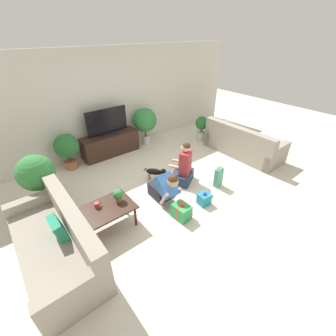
{
  "coord_description": "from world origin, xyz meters",
  "views": [
    {
      "loc": [
        -2.54,
        -2.86,
        2.93
      ],
      "look_at": [
        -0.04,
        0.23,
        0.45
      ],
      "focal_mm": 24.0,
      "sensor_mm": 36.0,
      "label": 1
    }
  ],
  "objects_px": {
    "potted_plant_corner_right": "(202,126)",
    "potted_plant_back_left": "(67,147)",
    "person_sitting": "(184,168)",
    "tv_console": "(111,144)",
    "potted_plant_back_right": "(145,121)",
    "gift_box_a": "(181,211)",
    "gift_box_b": "(204,199)",
    "person_kneeling": "(165,188)",
    "dog": "(156,172)",
    "tv": "(107,123)",
    "mug": "(97,205)",
    "tabletop_plant": "(118,195)",
    "sofa_left": "(58,244)",
    "coffee_table": "(106,210)",
    "gift_bag_a": "(218,177)",
    "potted_plant_corner_left": "(36,174)",
    "sofa_right": "(242,144)"
  },
  "relations": [
    {
      "from": "tv",
      "to": "potted_plant_back_right",
      "type": "xyz_separation_m",
      "value": [
        1.1,
        -0.05,
        -0.17
      ]
    },
    {
      "from": "gift_bag_a",
      "to": "mug",
      "type": "height_order",
      "value": "mug"
    },
    {
      "from": "tabletop_plant",
      "to": "potted_plant_back_left",
      "type": "bearing_deg",
      "value": 92.07
    },
    {
      "from": "sofa_left",
      "to": "person_sitting",
      "type": "distance_m",
      "value": 2.76
    },
    {
      "from": "tv",
      "to": "mug",
      "type": "relative_size",
      "value": 9.04
    },
    {
      "from": "potted_plant_corner_right",
      "to": "gift_box_a",
      "type": "relative_size",
      "value": 2.04
    },
    {
      "from": "potted_plant_back_left",
      "to": "person_sitting",
      "type": "distance_m",
      "value": 2.77
    },
    {
      "from": "potted_plant_back_left",
      "to": "dog",
      "type": "bearing_deg",
      "value": -53.52
    },
    {
      "from": "sofa_left",
      "to": "gift_box_a",
      "type": "height_order",
      "value": "sofa_left"
    },
    {
      "from": "person_kneeling",
      "to": "dog",
      "type": "relative_size",
      "value": 1.75
    },
    {
      "from": "tv",
      "to": "potted_plant_corner_left",
      "type": "relative_size",
      "value": 0.99
    },
    {
      "from": "tv",
      "to": "gift_box_b",
      "type": "bearing_deg",
      "value": -81.62
    },
    {
      "from": "sofa_left",
      "to": "coffee_table",
      "type": "distance_m",
      "value": 0.84
    },
    {
      "from": "sofa_left",
      "to": "potted_plant_back_left",
      "type": "bearing_deg",
      "value": 158.05
    },
    {
      "from": "tv_console",
      "to": "potted_plant_back_right",
      "type": "bearing_deg",
      "value": -2.6
    },
    {
      "from": "potted_plant_back_left",
      "to": "tv_console",
      "type": "bearing_deg",
      "value": 2.6
    },
    {
      "from": "person_sitting",
      "to": "dog",
      "type": "bearing_deg",
      "value": -71.89
    },
    {
      "from": "person_sitting",
      "to": "tabletop_plant",
      "type": "xyz_separation_m",
      "value": [
        -1.66,
        -0.17,
        0.2
      ]
    },
    {
      "from": "tv",
      "to": "gift_box_b",
      "type": "height_order",
      "value": "tv"
    },
    {
      "from": "sofa_left",
      "to": "person_sitting",
      "type": "height_order",
      "value": "person_sitting"
    },
    {
      "from": "gift_box_b",
      "to": "sofa_left",
      "type": "bearing_deg",
      "value": 169.03
    },
    {
      "from": "tv_console",
      "to": "potted_plant_corner_left",
      "type": "relative_size",
      "value": 1.38
    },
    {
      "from": "tv",
      "to": "potted_plant_corner_left",
      "type": "bearing_deg",
      "value": -149.39
    },
    {
      "from": "sofa_left",
      "to": "tv_console",
      "type": "height_order",
      "value": "sofa_left"
    },
    {
      "from": "potted_plant_back_left",
      "to": "mug",
      "type": "bearing_deg",
      "value": -96.8
    },
    {
      "from": "gift_box_a",
      "to": "mug",
      "type": "height_order",
      "value": "mug"
    },
    {
      "from": "person_kneeling",
      "to": "gift_box_a",
      "type": "relative_size",
      "value": 2.19
    },
    {
      "from": "potted_plant_corner_left",
      "to": "potted_plant_back_left",
      "type": "distance_m",
      "value": 1.4
    },
    {
      "from": "gift_box_a",
      "to": "sofa_right",
      "type": "bearing_deg",
      "value": 15.22
    },
    {
      "from": "mug",
      "to": "potted_plant_corner_right",
      "type": "bearing_deg",
      "value": 19.78
    },
    {
      "from": "person_kneeling",
      "to": "tabletop_plant",
      "type": "xyz_separation_m",
      "value": [
        -0.91,
        0.11,
        0.21
      ]
    },
    {
      "from": "sofa_right",
      "to": "dog",
      "type": "distance_m",
      "value": 2.59
    },
    {
      "from": "sofa_left",
      "to": "gift_bag_a",
      "type": "distance_m",
      "value": 3.22
    },
    {
      "from": "coffee_table",
      "to": "tv_console",
      "type": "height_order",
      "value": "tv_console"
    },
    {
      "from": "tv_console",
      "to": "potted_plant_corner_right",
      "type": "height_order",
      "value": "potted_plant_corner_right"
    },
    {
      "from": "sofa_right",
      "to": "potted_plant_corner_left",
      "type": "xyz_separation_m",
      "value": [
        -4.69,
        1.08,
        0.43
      ]
    },
    {
      "from": "tv",
      "to": "mug",
      "type": "distance_m",
      "value": 2.7
    },
    {
      "from": "potted_plant_corner_right",
      "to": "potted_plant_back_right",
      "type": "bearing_deg",
      "value": 151.16
    },
    {
      "from": "potted_plant_corner_left",
      "to": "person_kneeling",
      "type": "height_order",
      "value": "potted_plant_corner_left"
    },
    {
      "from": "person_kneeling",
      "to": "gift_bag_a",
      "type": "relative_size",
      "value": 1.68
    },
    {
      "from": "potted_plant_corner_right",
      "to": "potted_plant_back_left",
      "type": "xyz_separation_m",
      "value": [
        -3.69,
        0.82,
        0.13
      ]
    },
    {
      "from": "tv",
      "to": "gift_box_b",
      "type": "relative_size",
      "value": 3.77
    },
    {
      "from": "potted_plant_corner_left",
      "to": "gift_box_b",
      "type": "distance_m",
      "value": 3.09
    },
    {
      "from": "tv",
      "to": "person_kneeling",
      "type": "distance_m",
      "value": 2.54
    },
    {
      "from": "person_kneeling",
      "to": "gift_box_a",
      "type": "xyz_separation_m",
      "value": [
        -0.05,
        -0.54,
        -0.19
      ]
    },
    {
      "from": "potted_plant_corner_left",
      "to": "gift_box_a",
      "type": "xyz_separation_m",
      "value": [
        1.8,
        -1.87,
        -0.58
      ]
    },
    {
      "from": "potted_plant_back_right",
      "to": "gift_box_a",
      "type": "height_order",
      "value": "potted_plant_back_right"
    },
    {
      "from": "gift_box_a",
      "to": "gift_box_b",
      "type": "relative_size",
      "value": 1.23
    },
    {
      "from": "potted_plant_corner_right",
      "to": "person_sitting",
      "type": "xyz_separation_m",
      "value": [
        -1.95,
        -1.33,
        -0.08
      ]
    },
    {
      "from": "sofa_right",
      "to": "potted_plant_corner_left",
      "type": "distance_m",
      "value": 4.83
    }
  ]
}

